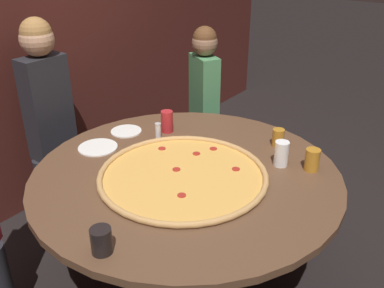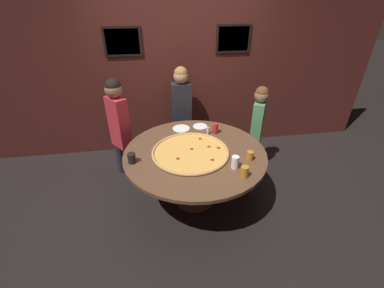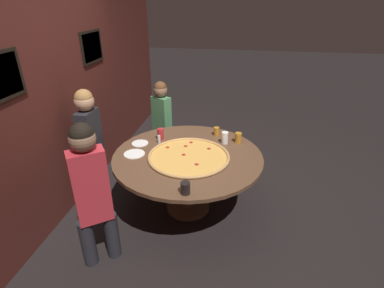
# 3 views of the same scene
# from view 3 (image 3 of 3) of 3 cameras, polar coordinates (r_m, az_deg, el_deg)

# --- Properties ---
(ground_plane) EXTENTS (24.00, 24.00, 0.00)m
(ground_plane) POSITION_cam_3_polar(r_m,az_deg,el_deg) (3.76, -0.74, -12.00)
(ground_plane) COLOR black
(back_wall) EXTENTS (6.40, 0.08, 2.60)m
(back_wall) POSITION_cam_3_polar(r_m,az_deg,el_deg) (3.66, -23.77, 7.79)
(back_wall) COLOR #4C1E19
(back_wall) RESTS_ON ground_plane
(dining_table) EXTENTS (1.67, 1.67, 0.74)m
(dining_table) POSITION_cam_3_polar(r_m,az_deg,el_deg) (3.41, -0.80, -3.84)
(dining_table) COLOR brown
(dining_table) RESTS_ON ground_plane
(giant_pizza) EXTENTS (0.90, 0.90, 0.03)m
(giant_pizza) POSITION_cam_3_polar(r_m,az_deg,el_deg) (3.29, -0.61, -2.35)
(giant_pizza) COLOR #E5A84C
(giant_pizza) RESTS_ON dining_table
(drink_cup_front_edge) EXTENTS (0.09, 0.09, 0.11)m
(drink_cup_front_edge) POSITION_cam_3_polar(r_m,az_deg,el_deg) (2.70, -1.28, -8.39)
(drink_cup_front_edge) COLOR black
(drink_cup_front_edge) RESTS_ON dining_table
(drink_cup_beside_pizza) EXTENTS (0.08, 0.08, 0.12)m
(drink_cup_beside_pizza) POSITION_cam_3_polar(r_m,az_deg,el_deg) (3.65, 8.80, 1.20)
(drink_cup_beside_pizza) COLOR #BC7A23
(drink_cup_beside_pizza) RESTS_ON dining_table
(drink_cup_centre_back) EXTENTS (0.07, 0.07, 0.11)m
(drink_cup_centre_back) POSITION_cam_3_polar(r_m,az_deg,el_deg) (3.81, 4.68, 2.42)
(drink_cup_centre_back) COLOR #BC7A23
(drink_cup_centre_back) RESTS_ON dining_table
(drink_cup_far_right) EXTENTS (0.08, 0.08, 0.14)m
(drink_cup_far_right) POSITION_cam_3_polar(r_m,az_deg,el_deg) (3.60, 6.26, 1.20)
(drink_cup_far_right) COLOR white
(drink_cup_far_right) RESTS_ON dining_table
(drink_cup_far_left) EXTENTS (0.08, 0.08, 0.14)m
(drink_cup_far_left) POSITION_cam_3_polar(r_m,az_deg,el_deg) (3.70, -6.03, 1.89)
(drink_cup_far_left) COLOR #B22328
(drink_cup_far_left) RESTS_ON dining_table
(white_plate_far_back) EXTENTS (0.24, 0.24, 0.01)m
(white_plate_far_back) POSITION_cam_3_polar(r_m,az_deg,el_deg) (3.42, -10.93, -1.86)
(white_plate_far_back) COLOR white
(white_plate_far_back) RESTS_ON dining_table
(white_plate_right_side) EXTENTS (0.20, 0.20, 0.01)m
(white_plate_right_side) POSITION_cam_3_polar(r_m,az_deg,el_deg) (3.65, -9.87, 0.13)
(white_plate_right_side) COLOR white
(white_plate_right_side) RESTS_ON dining_table
(condiment_shaker) EXTENTS (0.04, 0.04, 0.10)m
(condiment_shaker) POSITION_cam_3_polar(r_m,az_deg,el_deg) (3.62, -6.29, 0.90)
(condiment_shaker) COLOR silver
(condiment_shaker) RESTS_ON dining_table
(diner_side_left) EXTENTS (0.36, 0.22, 1.44)m
(diner_side_left) POSITION_cam_3_polar(r_m,az_deg,el_deg) (3.67, -18.71, 0.45)
(diner_side_left) COLOR #232328
(diner_side_left) RESTS_ON ground_plane
(diner_centre_back) EXTENTS (0.26, 0.34, 1.29)m
(diner_centre_back) POSITION_cam_3_polar(r_m,az_deg,el_deg) (4.35, -5.78, 4.65)
(diner_centre_back) COLOR #232328
(diner_centre_back) RESTS_ON ground_plane
(diner_far_left) EXTENTS (0.32, 0.37, 1.45)m
(diner_far_left) POSITION_cam_3_polar(r_m,az_deg,el_deg) (2.78, -18.62, -8.21)
(diner_far_left) COLOR #232328
(diner_far_left) RESTS_ON ground_plane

